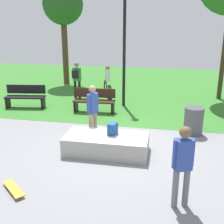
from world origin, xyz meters
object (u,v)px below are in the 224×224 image
object	(u,v)px
concrete_ledge	(106,144)
park_bench_center_lawn	(25,96)
backpack_on_ledge	(113,129)
skater_watching	(93,108)
park_bench_by_oak	(94,100)
trash_bin	(194,121)
tree_young_birch	(63,6)
skateboard_by_ledge	(14,189)
skater_performing_trick	(183,161)
pedestrian_with_backpack	(77,77)
cyclist_on_bicycle	(108,84)
lamp_post	(124,39)

from	to	relation	value
concrete_ledge	park_bench_center_lawn	bearing A→B (deg)	139.81
backpack_on_ledge	skater_watching	world-z (taller)	skater_watching
park_bench_by_oak	trash_bin	world-z (taller)	park_bench_by_oak
tree_young_birch	skateboard_by_ledge	bearing A→B (deg)	-76.50
park_bench_center_lawn	tree_young_birch	size ratio (longest dim) A/B	0.31
concrete_ledge	skateboard_by_ledge	size ratio (longest dim) A/B	3.06
skater_performing_trick	park_bench_center_lawn	world-z (taller)	skater_performing_trick
skateboard_by_ledge	trash_bin	size ratio (longest dim) A/B	0.85
concrete_ledge	park_bench_center_lawn	world-z (taller)	park_bench_center_lawn
tree_young_birch	concrete_ledge	bearing A→B (deg)	-63.70
skateboard_by_ledge	tree_young_birch	xyz separation A→B (m)	(-2.50, 10.40, 4.06)
skateboard_by_ledge	park_bench_by_oak	xyz separation A→B (m)	(0.34, 5.64, 0.42)
park_bench_by_oak	tree_young_birch	size ratio (longest dim) A/B	0.31
pedestrian_with_backpack	cyclist_on_bicycle	distance (m)	1.45
skater_watching	park_bench_center_lawn	world-z (taller)	skater_watching
park_bench_center_lawn	pedestrian_with_backpack	distance (m)	2.47
trash_bin	pedestrian_with_backpack	size ratio (longest dim) A/B	0.52
tree_young_birch	pedestrian_with_backpack	world-z (taller)	tree_young_birch
backpack_on_ledge	pedestrian_with_backpack	distance (m)	5.79
skater_watching	skateboard_by_ledge	distance (m)	3.42
pedestrian_with_backpack	skateboard_by_ledge	bearing A→B (deg)	-82.82
skater_watching	pedestrian_with_backpack	xyz separation A→B (m)	(-1.87, 4.31, 0.04)
backpack_on_ledge	skater_watching	size ratio (longest dim) A/B	0.20
backpack_on_ledge	park_bench_center_lawn	bearing A→B (deg)	-113.15
concrete_ledge	skater_watching	size ratio (longest dim) A/B	1.38
concrete_ledge	skater_performing_trick	size ratio (longest dim) A/B	1.35
park_bench_center_lawn	skateboard_by_ledge	bearing A→B (deg)	-65.61
skater_performing_trick	park_bench_center_lawn	size ratio (longest dim) A/B	1.01
concrete_ledge	tree_young_birch	xyz separation A→B (m)	(-4.05, 8.19, 3.88)
skateboard_by_ledge	tree_young_birch	world-z (taller)	tree_young_birch
tree_young_birch	lamp_post	xyz separation A→B (m)	(3.83, -3.70, -1.41)
concrete_ledge	park_bench_by_oak	world-z (taller)	park_bench_by_oak
skateboard_by_ledge	park_bench_by_oak	distance (m)	5.66
skater_performing_trick	skateboard_by_ledge	bearing A→B (deg)	-177.43
concrete_ledge	trash_bin	world-z (taller)	trash_bin
skater_performing_trick	park_bench_by_oak	distance (m)	6.32
cyclist_on_bicycle	park_bench_center_lawn	bearing A→B (deg)	-143.02
skater_performing_trick	park_bench_by_oak	xyz separation A→B (m)	(-3.10, 5.48, -0.49)
park_bench_center_lawn	trash_bin	size ratio (longest dim) A/B	1.90
pedestrian_with_backpack	cyclist_on_bicycle	bearing A→B (deg)	19.31
concrete_ledge	cyclist_on_bicycle	distance (m)	5.86
skater_performing_trick	park_bench_by_oak	bearing A→B (deg)	119.49
concrete_ledge	pedestrian_with_backpack	bearing A→B (deg)	115.32
park_bench_by_oak	concrete_ledge	bearing A→B (deg)	-70.60
skater_watching	lamp_post	bearing A→B (deg)	83.51
skater_performing_trick	tree_young_birch	bearing A→B (deg)	120.11
skater_watching	lamp_post	distance (m)	3.97
skater_performing_trick	cyclist_on_bicycle	xyz separation A→B (m)	(-3.05, 7.79, -0.34)
tree_young_birch	pedestrian_with_backpack	xyz separation A→B (m)	(1.56, -2.92, -3.13)
skater_watching	trash_bin	size ratio (longest dim) A/B	1.88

